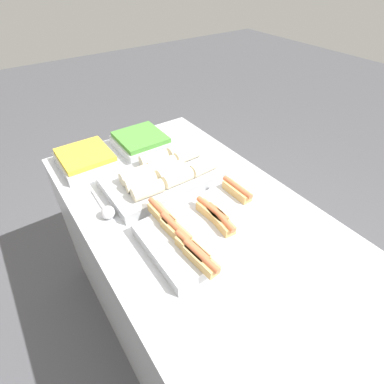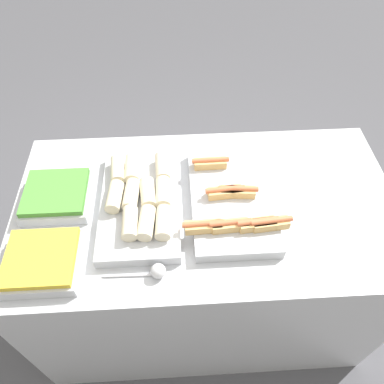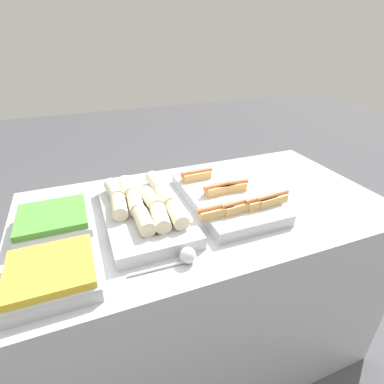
{
  "view_description": "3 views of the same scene",
  "coord_description": "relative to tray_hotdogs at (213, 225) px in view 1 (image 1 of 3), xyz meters",
  "views": [
    {
      "loc": [
        0.7,
        -0.53,
        1.78
      ],
      "look_at": [
        -0.06,
        0.0,
        1.01
      ],
      "focal_mm": 28.0,
      "sensor_mm": 36.0,
      "label": 1
    },
    {
      "loc": [
        -0.12,
        -0.95,
        2.15
      ],
      "look_at": [
        -0.06,
        0.0,
        1.01
      ],
      "focal_mm": 35.0,
      "sensor_mm": 36.0,
      "label": 2
    },
    {
      "loc": [
        -0.47,
        -1.03,
        1.61
      ],
      "look_at": [
        -0.06,
        0.0,
        1.01
      ],
      "focal_mm": 28.0,
      "sensor_mm": 36.0,
      "label": 3
    }
  ],
  "objects": [
    {
      "name": "tray_side_front",
      "position": [
        -0.71,
        -0.24,
        0.0
      ],
      "size": [
        0.27,
        0.25,
        0.07
      ],
      "color": "#B7BABF",
      "rests_on": "counter"
    },
    {
      "name": "counter",
      "position": [
        -0.1,
        0.01,
        -0.5
      ],
      "size": [
        1.6,
        0.86,
        0.93
      ],
      "color": "#B7BABF",
      "rests_on": "ground_plane"
    },
    {
      "name": "tray_hotdogs",
      "position": [
        0.0,
        0.0,
        0.0
      ],
      "size": [
        0.41,
        0.55,
        0.1
      ],
      "color": "#B7BABF",
      "rests_on": "counter"
    },
    {
      "name": "tray_side_back",
      "position": [
        -0.71,
        0.06,
        0.0
      ],
      "size": [
        0.27,
        0.25,
        0.07
      ],
      "color": "#B7BABF",
      "rests_on": "counter"
    },
    {
      "name": "ground_plane",
      "position": [
        -0.1,
        0.01,
        -0.96
      ],
      "size": [
        12.0,
        12.0,
        0.0
      ],
      "primitive_type": "plane",
      "color": "#4C4C51"
    },
    {
      "name": "tray_wraps",
      "position": [
        -0.37,
        0.01,
        0.01
      ],
      "size": [
        0.31,
        0.55,
        0.11
      ],
      "color": "#B7BABF",
      "rests_on": "counter"
    },
    {
      "name": "serving_spoon_near",
      "position": [
        -0.31,
        -0.3,
        -0.01
      ],
      "size": [
        0.23,
        0.06,
        0.06
      ],
      "color": "silver",
      "rests_on": "counter"
    }
  ]
}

